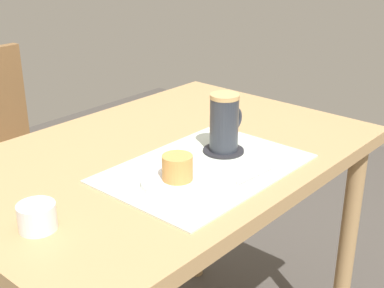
{
  "coord_description": "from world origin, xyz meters",
  "views": [
    {
      "loc": [
        -0.85,
        -0.84,
        1.27
      ],
      "look_at": [
        -0.01,
        -0.1,
        0.81
      ],
      "focal_mm": 50.0,
      "sensor_mm": 36.0,
      "label": 1
    }
  ],
  "objects_px": {
    "pastry": "(177,167)",
    "coffee_mug": "(225,122)",
    "wooden_chair": "(0,175)",
    "sugar_bowl": "(37,217)",
    "dining_table": "(164,187)",
    "pastry_plate": "(178,182)"
  },
  "relations": [
    {
      "from": "dining_table",
      "to": "wooden_chair",
      "type": "relative_size",
      "value": 1.18
    },
    {
      "from": "wooden_chair",
      "to": "pastry",
      "type": "xyz_separation_m",
      "value": [
        -0.04,
        -0.84,
        0.3
      ]
    },
    {
      "from": "dining_table",
      "to": "pastry_plate",
      "type": "height_order",
      "value": "pastry_plate"
    },
    {
      "from": "pastry",
      "to": "sugar_bowl",
      "type": "height_order",
      "value": "pastry"
    },
    {
      "from": "coffee_mug",
      "to": "pastry",
      "type": "bearing_deg",
      "value": -170.18
    },
    {
      "from": "dining_table",
      "to": "sugar_bowl",
      "type": "height_order",
      "value": "sugar_bowl"
    },
    {
      "from": "wooden_chair",
      "to": "sugar_bowl",
      "type": "distance_m",
      "value": 0.88
    },
    {
      "from": "pastry",
      "to": "coffee_mug",
      "type": "xyz_separation_m",
      "value": [
        0.2,
        0.04,
        0.04
      ]
    },
    {
      "from": "wooden_chair",
      "to": "pastry_plate",
      "type": "xyz_separation_m",
      "value": [
        -0.04,
        -0.84,
        0.27
      ]
    },
    {
      "from": "wooden_chair",
      "to": "coffee_mug",
      "type": "bearing_deg",
      "value": 101.68
    },
    {
      "from": "coffee_mug",
      "to": "sugar_bowl",
      "type": "bearing_deg",
      "value": 175.57
    },
    {
      "from": "wooden_chair",
      "to": "pastry",
      "type": "relative_size",
      "value": 13.74
    },
    {
      "from": "dining_table",
      "to": "coffee_mug",
      "type": "xyz_separation_m",
      "value": [
        0.09,
        -0.12,
        0.18
      ]
    },
    {
      "from": "pastry_plate",
      "to": "wooden_chair",
      "type": "bearing_deg",
      "value": 87.51
    },
    {
      "from": "sugar_bowl",
      "to": "pastry_plate",
      "type": "bearing_deg",
      "value": -14.12
    },
    {
      "from": "pastry_plate",
      "to": "sugar_bowl",
      "type": "distance_m",
      "value": 0.3
    },
    {
      "from": "dining_table",
      "to": "pastry",
      "type": "height_order",
      "value": "pastry"
    },
    {
      "from": "pastry",
      "to": "sugar_bowl",
      "type": "distance_m",
      "value": 0.3
    },
    {
      "from": "pastry",
      "to": "coffee_mug",
      "type": "relative_size",
      "value": 0.47
    },
    {
      "from": "sugar_bowl",
      "to": "coffee_mug",
      "type": "bearing_deg",
      "value": -4.43
    },
    {
      "from": "dining_table",
      "to": "sugar_bowl",
      "type": "xyz_separation_m",
      "value": [
        -0.41,
        -0.08,
        0.12
      ]
    },
    {
      "from": "coffee_mug",
      "to": "dining_table",
      "type": "bearing_deg",
      "value": 128.02
    }
  ]
}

